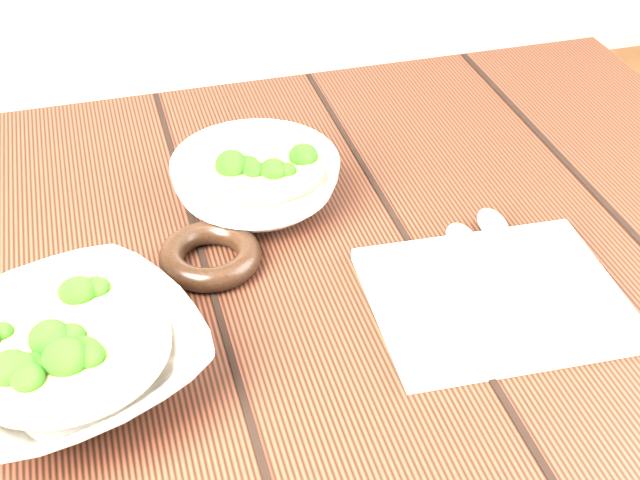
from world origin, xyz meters
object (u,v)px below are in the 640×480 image
(soup_bowl_front, at_px, (67,358))
(trivet, at_px, (210,256))
(table, at_px, (240,377))
(soup_bowl_back, at_px, (256,181))
(napkin, at_px, (495,298))

(soup_bowl_front, distance_m, trivet, 0.18)
(soup_bowl_front, xyz_separation_m, trivet, (0.14, 0.12, -0.02))
(table, xyz_separation_m, trivet, (-0.01, 0.04, 0.13))
(soup_bowl_front, bearing_deg, soup_bowl_back, 46.13)
(soup_bowl_front, bearing_deg, trivet, 41.58)
(table, relative_size, napkin, 5.42)
(soup_bowl_front, height_order, soup_bowl_back, same)
(table, height_order, soup_bowl_back, soup_bowl_back)
(soup_bowl_back, bearing_deg, soup_bowl_front, -133.87)
(table, height_order, napkin, napkin)
(table, xyz_separation_m, soup_bowl_back, (0.05, 0.12, 0.15))
(table, height_order, soup_bowl_front, soup_bowl_front)
(table, height_order, trivet, trivet)
(soup_bowl_front, distance_m, soup_bowl_back, 0.29)
(soup_bowl_front, height_order, trivet, soup_bowl_front)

